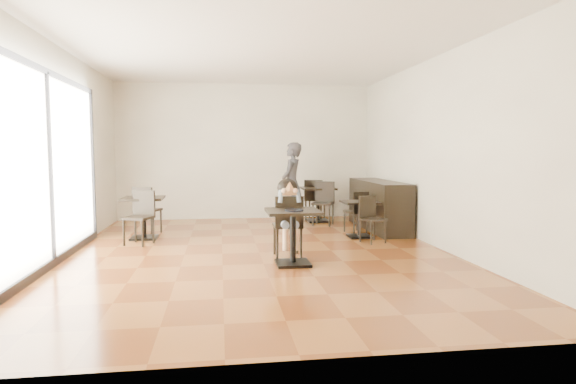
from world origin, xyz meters
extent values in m
cube|color=brown|center=(0.00, 0.00, 0.00)|extent=(6.00, 8.00, 0.01)
cube|color=white|center=(0.00, 0.00, 3.20)|extent=(6.00, 8.00, 0.01)
cube|color=silver|center=(0.00, 4.00, 1.60)|extent=(6.00, 0.01, 3.20)
cube|color=silver|center=(0.00, -4.00, 1.60)|extent=(6.00, 0.01, 3.20)
cube|color=silver|center=(-3.00, 0.00, 1.60)|extent=(0.01, 8.00, 3.20)
cube|color=silver|center=(3.00, 0.00, 1.60)|extent=(0.01, 8.00, 3.20)
cube|color=white|center=(-2.97, -0.50, 1.40)|extent=(0.04, 4.50, 2.60)
cylinder|color=black|center=(0.41, -0.99, 0.80)|extent=(0.27, 0.27, 0.02)
imported|color=#3B3B41|center=(0.96, 2.88, 0.90)|extent=(0.67, 0.78, 1.80)
cube|color=black|center=(2.65, 2.00, 0.50)|extent=(0.60, 2.40, 1.00)
camera|label=1|loc=(-0.61, -7.56, 1.62)|focal=30.00mm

